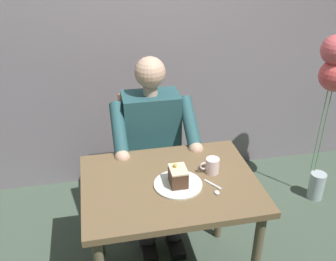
{
  "coord_description": "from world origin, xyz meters",
  "views": [
    {
      "loc": [
        0.34,
        1.6,
        1.92
      ],
      "look_at": [
        -0.01,
        -0.1,
        0.97
      ],
      "focal_mm": 41.17,
      "sensor_mm": 36.0,
      "label": 1
    }
  ],
  "objects_px": {
    "seated_person": "(154,147)",
    "coffee_cup": "(212,165)",
    "chair": "(150,151)",
    "cake_slice": "(178,176)",
    "dessert_spoon": "(215,189)",
    "dining_table": "(170,197)",
    "balloon_display": "(333,83)"
  },
  "relations": [
    {
      "from": "seated_person",
      "to": "coffee_cup",
      "type": "relative_size",
      "value": 11.22
    },
    {
      "from": "chair",
      "to": "cake_slice",
      "type": "distance_m",
      "value": 0.78
    },
    {
      "from": "chair",
      "to": "coffee_cup",
      "type": "relative_size",
      "value": 8.33
    },
    {
      "from": "seated_person",
      "to": "coffee_cup",
      "type": "bearing_deg",
      "value": 116.86
    },
    {
      "from": "coffee_cup",
      "to": "dessert_spoon",
      "type": "xyz_separation_m",
      "value": [
        0.03,
        0.15,
        -0.04
      ]
    },
    {
      "from": "coffee_cup",
      "to": "cake_slice",
      "type": "bearing_deg",
      "value": 20.48
    },
    {
      "from": "dining_table",
      "to": "chair",
      "type": "distance_m",
      "value": 0.7
    },
    {
      "from": "dessert_spoon",
      "to": "balloon_display",
      "type": "distance_m",
      "value": 1.28
    },
    {
      "from": "cake_slice",
      "to": "chair",
      "type": "bearing_deg",
      "value": -87.31
    },
    {
      "from": "cake_slice",
      "to": "coffee_cup",
      "type": "height_order",
      "value": "cake_slice"
    },
    {
      "from": "dessert_spoon",
      "to": "chair",
      "type": "bearing_deg",
      "value": -75.24
    },
    {
      "from": "dining_table",
      "to": "cake_slice",
      "type": "xyz_separation_m",
      "value": [
        -0.03,
        0.04,
        0.16
      ]
    },
    {
      "from": "coffee_cup",
      "to": "dining_table",
      "type": "bearing_deg",
      "value": 8.93
    },
    {
      "from": "seated_person",
      "to": "balloon_display",
      "type": "xyz_separation_m",
      "value": [
        -1.26,
        -0.07,
        0.31
      ]
    },
    {
      "from": "dining_table",
      "to": "balloon_display",
      "type": "bearing_deg",
      "value": -155.27
    },
    {
      "from": "cake_slice",
      "to": "dessert_spoon",
      "type": "relative_size",
      "value": 0.83
    },
    {
      "from": "chair",
      "to": "balloon_display",
      "type": "xyz_separation_m",
      "value": [
        -1.26,
        0.1,
        0.45
      ]
    },
    {
      "from": "dining_table",
      "to": "coffee_cup",
      "type": "xyz_separation_m",
      "value": [
        -0.24,
        -0.04,
        0.15
      ]
    },
    {
      "from": "coffee_cup",
      "to": "balloon_display",
      "type": "distance_m",
      "value": 1.17
    },
    {
      "from": "dining_table",
      "to": "cake_slice",
      "type": "relative_size",
      "value": 8.07
    },
    {
      "from": "chair",
      "to": "balloon_display",
      "type": "bearing_deg",
      "value": 175.33
    },
    {
      "from": "seated_person",
      "to": "balloon_display",
      "type": "height_order",
      "value": "balloon_display"
    },
    {
      "from": "seated_person",
      "to": "cake_slice",
      "type": "distance_m",
      "value": 0.57
    },
    {
      "from": "dessert_spoon",
      "to": "cake_slice",
      "type": "bearing_deg",
      "value": -22.33
    },
    {
      "from": "dining_table",
      "to": "coffee_cup",
      "type": "height_order",
      "value": "coffee_cup"
    },
    {
      "from": "dining_table",
      "to": "balloon_display",
      "type": "relative_size",
      "value": 0.72
    },
    {
      "from": "seated_person",
      "to": "cake_slice",
      "type": "xyz_separation_m",
      "value": [
        -0.03,
        0.55,
        0.15
      ]
    },
    {
      "from": "chair",
      "to": "cake_slice",
      "type": "bearing_deg",
      "value": 92.69
    },
    {
      "from": "coffee_cup",
      "to": "balloon_display",
      "type": "xyz_separation_m",
      "value": [
        -1.02,
        -0.54,
        0.18
      ]
    },
    {
      "from": "cake_slice",
      "to": "dining_table",
      "type": "bearing_deg",
      "value": -49.0
    },
    {
      "from": "chair",
      "to": "balloon_display",
      "type": "relative_size",
      "value": 0.7
    },
    {
      "from": "dessert_spoon",
      "to": "seated_person",
      "type": "bearing_deg",
      "value": -71.35
    }
  ]
}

